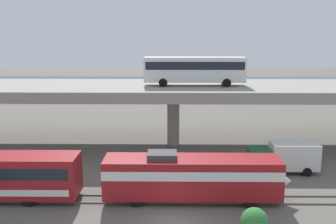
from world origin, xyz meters
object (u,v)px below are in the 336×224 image
at_px(train_locomotive, 201,175).
at_px(service_truck_west, 285,157).
at_px(parked_car_6, 142,86).
at_px(parked_car_4, 172,87).
at_px(parked_car_1, 98,85).
at_px(transit_bus_on_overpass, 194,68).
at_px(parked_car_7, 150,88).
at_px(parked_car_0, 238,87).
at_px(parked_car_5, 70,86).
at_px(parked_car_2, 298,88).
at_px(parked_car_3, 238,85).

relative_size(train_locomotive, service_truck_west, 2.27).
bearing_deg(service_truck_west, parked_car_6, -68.18).
xyz_separation_m(service_truck_west, parked_car_4, (-11.38, 44.09, 0.84)).
xyz_separation_m(parked_car_1, parked_car_6, (9.99, -1.89, -0.00)).
height_order(transit_bus_on_overpass, parked_car_7, transit_bus_on_overpass).
xyz_separation_m(transit_bus_on_overpass, parked_car_0, (11.36, 34.85, -7.12)).
bearing_deg(parked_car_1, parked_car_5, 12.70).
distance_m(parked_car_2, parked_car_7, 31.06).
bearing_deg(transit_bus_on_overpass, parked_car_7, -77.50).
distance_m(transit_bus_on_overpass, parked_car_2, 41.10).
xyz_separation_m(transit_bus_on_overpass, parked_car_2, (23.66, 32.84, -7.12)).
height_order(transit_bus_on_overpass, parked_car_4, transit_bus_on_overpass).
relative_size(parked_car_3, parked_car_4, 1.11).
xyz_separation_m(parked_car_4, parked_car_7, (-4.68, -1.82, 0.00)).
distance_m(train_locomotive, parked_car_3, 54.55).
distance_m(service_truck_west, parked_car_7, 45.23).
bearing_deg(parked_car_6, parked_car_5, -2.01).
height_order(parked_car_3, parked_car_6, same).
xyz_separation_m(train_locomotive, parked_car_4, (-2.46, 50.65, 0.29)).
bearing_deg(parked_car_0, service_truck_west, 86.47).
xyz_separation_m(parked_car_0, parked_car_1, (-30.49, 2.54, -0.00)).
distance_m(parked_car_2, parked_car_6, 32.90).
bearing_deg(parked_car_6, service_truck_west, 111.82).
xyz_separation_m(transit_bus_on_overpass, parked_car_6, (-9.13, 35.50, -7.12)).
relative_size(train_locomotive, parked_car_7, 3.67).
distance_m(parked_car_3, parked_car_5, 36.94).
height_order(parked_car_1, parked_car_5, same).
bearing_deg(parked_car_4, parked_car_0, -1.26).
height_order(service_truck_west, parked_car_6, parked_car_6).
height_order(parked_car_0, parked_car_2, same).
bearing_deg(train_locomotive, parked_car_0, 77.01).
xyz_separation_m(service_truck_west, parked_car_2, (15.00, 41.77, 0.85)).
height_order(parked_car_2, parked_car_4, same).
relative_size(train_locomotive, transit_bus_on_overpass, 1.29).
xyz_separation_m(parked_car_5, parked_car_7, (17.65, -2.72, -0.00)).
bearing_deg(parked_car_4, parked_car_5, 177.70).
distance_m(parked_car_0, parked_car_4, 14.08).
bearing_deg(transit_bus_on_overpass, train_locomotive, 89.08).
relative_size(parked_car_1, parked_car_3, 0.89).
relative_size(parked_car_2, parked_car_6, 1.14).
relative_size(parked_car_1, parked_car_5, 0.91).
bearing_deg(transit_bus_on_overpass, parked_car_2, -125.77).
relative_size(parked_car_1, parked_car_2, 0.88).
bearing_deg(parked_car_6, parked_car_3, -174.01).
bearing_deg(parked_car_0, transit_bus_on_overpass, 71.94).
xyz_separation_m(parked_car_3, parked_car_5, (-36.91, -1.64, 0.00)).
bearing_deg(parked_car_5, parked_car_0, 178.10).
relative_size(transit_bus_on_overpass, parked_car_6, 2.97).
relative_size(parked_car_0, parked_car_3, 1.01).
height_order(parked_car_0, parked_car_5, same).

